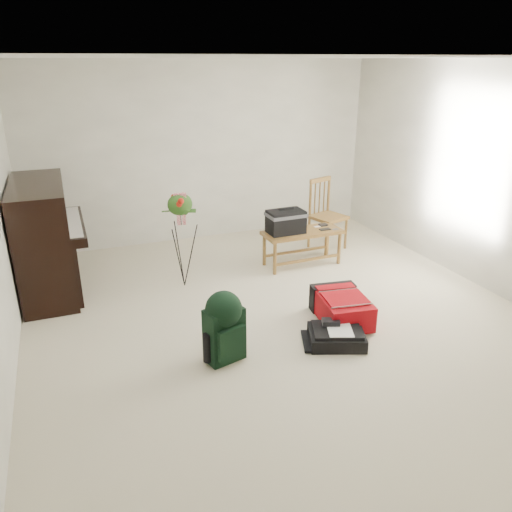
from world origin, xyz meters
name	(u,v)px	position (x,y,z in m)	size (l,w,h in m)	color
floor	(281,317)	(0.00, 0.00, 0.00)	(5.00, 5.50, 0.01)	beige
ceiling	(287,57)	(0.00, 0.00, 2.50)	(5.00, 5.50, 0.01)	white
wall_back	(204,153)	(0.00, 2.75, 1.25)	(5.00, 0.04, 2.50)	white
wall_right	(488,178)	(2.50, 0.00, 1.25)	(0.04, 5.50, 2.50)	white
piano	(46,240)	(-2.19, 1.60, 0.60)	(0.71, 1.50, 1.25)	black
bench	(291,225)	(0.68, 1.23, 0.55)	(1.02, 0.43, 0.78)	brown
dining_chair	(327,215)	(1.43, 1.67, 0.47)	(0.53, 0.53, 0.97)	brown
red_suitcase	(339,305)	(0.54, -0.24, 0.15)	(0.54, 0.73, 0.29)	#B80710
black_duffel	(336,336)	(0.28, -0.64, 0.08)	(0.62, 0.56, 0.21)	black
green_backpack	(224,323)	(-0.78, -0.52, 0.36)	(0.37, 0.34, 0.66)	black
flower_stand	(182,241)	(-0.74, 1.14, 0.56)	(0.45, 0.45, 1.15)	black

